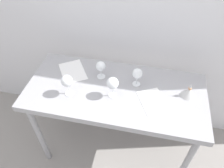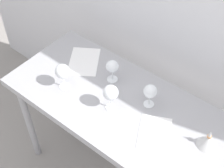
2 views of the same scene
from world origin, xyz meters
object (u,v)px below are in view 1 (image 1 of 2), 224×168
wine_glass_far_right (137,74)px  wine_glass_near_left (67,81)px  tasting_sheet_lower (73,71)px  decanter_funnel (189,92)px  tasting_sheet_upper (153,101)px  wine_glass_far_left (101,67)px  wine_glass_near_center (112,84)px

wine_glass_far_right → wine_glass_near_left: bearing=-157.1°
tasting_sheet_lower → decanter_funnel: size_ratio=2.25×
tasting_sheet_upper → tasting_sheet_lower: 0.72m
wine_glass_near_left → tasting_sheet_upper: size_ratio=0.74×
wine_glass_near_left → tasting_sheet_upper: 0.65m
wine_glass_far_left → wine_glass_near_center: bearing=-53.8°
wine_glass_far_right → decanter_funnel: wine_glass_far_right is taller
wine_glass_near_left → wine_glass_far_right: size_ratio=1.14×
wine_glass_far_left → wine_glass_near_center: size_ratio=0.88×
wine_glass_far_left → wine_glass_near_center: wine_glass_near_center is taller
wine_glass_far_left → wine_glass_far_right: bearing=-5.0°
wine_glass_near_left → decanter_funnel: wine_glass_near_left is taller
wine_glass_near_center → tasting_sheet_lower: (-0.39, 0.20, -0.12)m
wine_glass_near_left → wine_glass_near_center: 0.33m
wine_glass_far_right → decanter_funnel: size_ratio=1.28×
wine_glass_far_right → tasting_sheet_upper: 0.24m
wine_glass_near_center → tasting_sheet_upper: bearing=0.9°
wine_glass_far_right → tasting_sheet_upper: bearing=-46.9°
wine_glass_near_left → wine_glass_near_center: size_ratio=1.01×
tasting_sheet_upper → decanter_funnel: bearing=-2.5°
wine_glass_near_center → tasting_sheet_upper: (0.30, 0.00, -0.12)m
wine_glass_near_left → wine_glass_near_center: wine_glass_near_left is taller
wine_glass_far_left → wine_glass_near_center: 0.23m
wine_glass_far_left → wine_glass_near_center: (0.13, -0.18, 0.02)m
wine_glass_near_center → tasting_sheet_upper: wine_glass_near_center is taller
tasting_sheet_lower → wine_glass_far_left: bearing=-36.0°
wine_glass_far_left → wine_glass_far_right: (0.30, -0.03, 0.00)m
wine_glass_near_left → wine_glass_far_right: 0.53m
wine_glass_near_center → decanter_funnel: size_ratio=1.44×
wine_glass_near_center → tasting_sheet_upper: 0.33m
wine_glass_far_left → wine_glass_far_right: wine_glass_far_right is taller
wine_glass_near_left → decanter_funnel: size_ratio=1.46×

